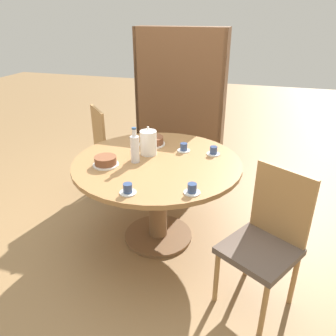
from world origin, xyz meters
TOP-DOWN VIEW (x-y plane):
  - ground_plane at (0.00, 0.00)m, footprint 14.00×14.00m
  - dining_table at (0.00, 0.00)m, footprint 1.33×1.33m
  - chair_a at (-0.72, 0.66)m, footprint 0.59×0.59m
  - chair_b at (0.88, -0.43)m, footprint 0.57×0.57m
  - bookshelf at (-0.19, 1.46)m, footprint 1.04×0.28m
  - coffee_pot at (-0.11, 0.11)m, footprint 0.14×0.14m
  - water_bottle at (-0.16, -0.07)m, footprint 0.07×0.07m
  - cake_main at (-0.15, 0.32)m, footprint 0.23×0.23m
  - cake_second at (-0.35, -0.20)m, footprint 0.20×0.20m
  - cup_a at (0.15, 0.25)m, footprint 0.11×0.11m
  - cup_b at (0.38, -0.42)m, footprint 0.11×0.11m
  - cup_c at (-0.02, -0.54)m, footprint 0.11×0.11m
  - cup_d at (0.40, 0.25)m, footprint 0.11×0.11m

SIDE VIEW (x-z plane):
  - ground_plane at x=0.00m, z-range 0.00..0.00m
  - chair_a at x=-0.72m, z-range 0.02..0.97m
  - chair_b at x=0.88m, z-range 0.02..0.97m
  - dining_table at x=0.00m, z-range 0.21..0.94m
  - cup_a at x=0.15m, z-range 0.73..0.80m
  - cup_b at x=0.38m, z-range 0.73..0.80m
  - cup_c at x=-0.02m, z-range 0.73..0.80m
  - cup_d at x=0.40m, z-range 0.73..0.80m
  - cake_second at x=-0.35m, z-range 0.73..0.81m
  - cake_main at x=-0.15m, z-range 0.74..0.81m
  - bookshelf at x=-0.19m, z-range 0.00..1.65m
  - coffee_pot at x=-0.11m, z-range 0.72..0.96m
  - water_bottle at x=-0.16m, z-range 0.71..0.99m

